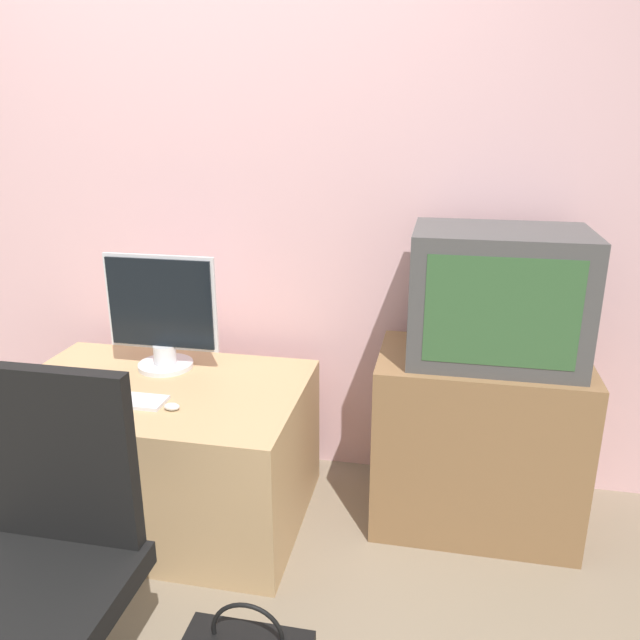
# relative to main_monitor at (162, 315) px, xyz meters

# --- Properties ---
(wall_back) EXTENTS (4.40, 0.05, 2.60)m
(wall_back) POSITION_rel_main_monitor_xyz_m (0.14, 0.37, 0.49)
(wall_back) COLOR beige
(wall_back) RESTS_ON ground_plane
(desk) EXTENTS (1.16, 0.78, 0.58)m
(desk) POSITION_rel_main_monitor_xyz_m (0.04, -0.19, -0.52)
(desk) COLOR tan
(desk) RESTS_ON ground_plane
(side_stand) EXTENTS (0.79, 0.48, 0.71)m
(side_stand) POSITION_rel_main_monitor_xyz_m (1.30, 0.02, -0.45)
(side_stand) COLOR olive
(side_stand) RESTS_ON ground_plane
(main_monitor) EXTENTS (0.48, 0.23, 0.48)m
(main_monitor) POSITION_rel_main_monitor_xyz_m (0.00, 0.00, 0.00)
(main_monitor) COLOR silver
(main_monitor) RESTS_ON desk
(keyboard) EXTENTS (0.33, 0.12, 0.01)m
(keyboard) POSITION_rel_main_monitor_xyz_m (-0.02, -0.34, -0.22)
(keyboard) COLOR silver
(keyboard) RESTS_ON desk
(mouse) EXTENTS (0.06, 0.04, 0.03)m
(mouse) POSITION_rel_main_monitor_xyz_m (0.19, -0.37, -0.22)
(mouse) COLOR silver
(mouse) RESTS_ON desk
(crt_tv) EXTENTS (0.63, 0.44, 0.49)m
(crt_tv) POSITION_rel_main_monitor_xyz_m (1.32, 0.03, 0.15)
(crt_tv) COLOR #474747
(crt_tv) RESTS_ON side_stand
(office_chair) EXTENTS (0.51, 0.51, 0.96)m
(office_chair) POSITION_rel_main_monitor_xyz_m (0.11, -1.07, -0.40)
(office_chair) COLOR #333333
(office_chair) RESTS_ON ground_plane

